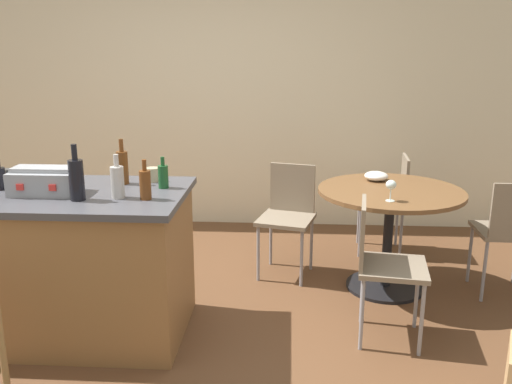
# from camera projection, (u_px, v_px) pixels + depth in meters

# --- Properties ---
(ground_plane) EXTENTS (8.80, 8.80, 0.00)m
(ground_plane) POSITION_uv_depth(u_px,v_px,m) (168.00, 334.00, 3.45)
(ground_plane) COLOR brown
(back_wall) EXTENTS (8.00, 0.10, 2.70)m
(back_wall) POSITION_uv_depth(u_px,v_px,m) (214.00, 89.00, 5.32)
(back_wall) COLOR beige
(back_wall) RESTS_ON ground_plane
(kitchen_island) EXTENTS (1.55, 0.87, 0.92)m
(kitchen_island) POSITION_uv_depth(u_px,v_px,m) (63.00, 263.00, 3.38)
(kitchen_island) COLOR olive
(kitchen_island) RESTS_ON ground_plane
(dining_table) EXTENTS (1.04, 1.04, 0.76)m
(dining_table) POSITION_uv_depth(u_px,v_px,m) (389.00, 213.00, 3.95)
(dining_table) COLOR black
(dining_table) RESTS_ON ground_plane
(folding_chair_near) EXTENTS (0.41, 0.41, 0.87)m
(folding_chair_near) POSITION_uv_depth(u_px,v_px,m) (509.00, 228.00, 3.84)
(folding_chair_near) COLOR #7F705B
(folding_chair_near) RESTS_ON ground_plane
(folding_chair_far) EXTENTS (0.43, 0.43, 0.85)m
(folding_chair_far) POSITION_uv_depth(u_px,v_px,m) (389.00, 196.00, 4.70)
(folding_chair_far) COLOR #7F705B
(folding_chair_far) RESTS_ON ground_plane
(folding_chair_left) EXTENTS (0.49, 0.49, 0.86)m
(folding_chair_left) POSITION_uv_depth(u_px,v_px,m) (288.00, 211.00, 4.27)
(folding_chair_left) COLOR #7F705B
(folding_chair_left) RESTS_ON ground_plane
(folding_chair_right) EXTENTS (0.45, 0.45, 0.87)m
(folding_chair_right) POSITION_uv_depth(u_px,v_px,m) (381.00, 259.00, 3.28)
(folding_chair_right) COLOR #7F705B
(folding_chair_right) RESTS_ON ground_plane
(toolbox) EXTENTS (0.38, 0.24, 0.16)m
(toolbox) POSITION_uv_depth(u_px,v_px,m) (45.00, 181.00, 3.19)
(toolbox) COLOR gray
(toolbox) RESTS_ON kitchen_island
(bottle_0) EXTENTS (0.06, 0.06, 0.19)m
(bottle_0) POSITION_uv_depth(u_px,v_px,m) (163.00, 176.00, 3.32)
(bottle_0) COLOR #194C23
(bottle_0) RESTS_ON kitchen_island
(bottle_2) EXTENTS (0.08, 0.08, 0.25)m
(bottle_2) POSITION_uv_depth(u_px,v_px,m) (117.00, 181.00, 3.10)
(bottle_2) COLOR #B7B2AD
(bottle_2) RESTS_ON kitchen_island
(bottle_3) EXTENTS (0.07, 0.07, 0.29)m
(bottle_3) POSITION_uv_depth(u_px,v_px,m) (122.00, 167.00, 3.41)
(bottle_3) COLOR #603314
(bottle_3) RESTS_ON kitchen_island
(bottle_5) EXTENTS (0.08, 0.08, 0.32)m
(bottle_5) POSITION_uv_depth(u_px,v_px,m) (77.00, 179.00, 3.05)
(bottle_5) COLOR black
(bottle_5) RESTS_ON kitchen_island
(bottle_6) EXTENTS (0.07, 0.07, 0.23)m
(bottle_6) POSITION_uv_depth(u_px,v_px,m) (145.00, 184.00, 3.07)
(bottle_6) COLOR #603314
(bottle_6) RESTS_ON kitchen_island
(cup_0) EXTENTS (0.11, 0.08, 0.08)m
(cup_0) POSITION_uv_depth(u_px,v_px,m) (5.00, 176.00, 3.47)
(cup_0) COLOR #383838
(cup_0) RESTS_ON kitchen_island
(cup_2) EXTENTS (0.12, 0.08, 0.09)m
(cup_2) POSITION_uv_depth(u_px,v_px,m) (29.00, 177.00, 3.41)
(cup_2) COLOR #383838
(cup_2) RESTS_ON kitchen_island
(cup_4) EXTENTS (0.12, 0.09, 0.09)m
(cup_4) POSITION_uv_depth(u_px,v_px,m) (153.00, 175.00, 3.49)
(cup_4) COLOR tan
(cup_4) RESTS_ON kitchen_island
(wine_glass) EXTENTS (0.07, 0.07, 0.14)m
(wine_glass) POSITION_uv_depth(u_px,v_px,m) (391.00, 186.00, 3.59)
(wine_glass) COLOR silver
(wine_glass) RESTS_ON dining_table
(serving_bowl) EXTENTS (0.18, 0.18, 0.07)m
(serving_bowl) POSITION_uv_depth(u_px,v_px,m) (376.00, 176.00, 4.16)
(serving_bowl) COLOR white
(serving_bowl) RESTS_ON dining_table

